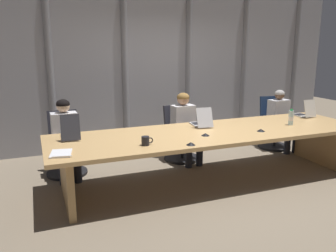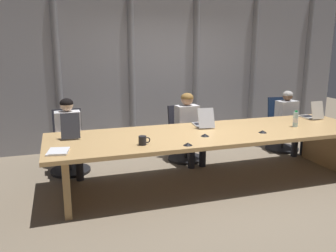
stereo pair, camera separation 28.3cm
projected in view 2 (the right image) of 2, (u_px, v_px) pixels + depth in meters
ground_plane at (212, 181)px, 4.93m from camera, size 15.30×15.30×0.00m
conference_table at (214, 141)px, 4.79m from camera, size 4.50×1.28×0.73m
curtain_backdrop at (166, 70)px, 6.61m from camera, size 7.65×0.17×2.88m
laptop_left_end at (71, 132)px, 4.52m from camera, size 0.26×0.47×0.33m
laptop_left_mid at (203, 123)px, 5.08m from camera, size 0.28×0.45×0.29m
laptop_center at (311, 115)px, 5.65m from camera, size 0.24×0.39×0.30m
office_chair_left_end at (69, 149)px, 5.28m from camera, size 0.60×0.60×0.94m
office_chair_left_mid at (185, 140)px, 5.84m from camera, size 0.60×0.60×0.91m
office_chair_center at (282, 130)px, 6.42m from camera, size 0.60×0.61×0.95m
person_left_end at (69, 133)px, 5.07m from camera, size 0.39×0.55×1.14m
person_left_mid at (189, 123)px, 5.63m from camera, size 0.41×0.57×1.14m
person_center at (290, 118)px, 6.21m from camera, size 0.40×0.57×1.10m
water_bottle_primary at (296, 119)px, 5.04m from camera, size 0.07×0.07×0.24m
coffee_mug_near at (143, 140)px, 4.13m from camera, size 0.14×0.09×0.11m
conference_mic_left_side at (188, 144)px, 4.11m from camera, size 0.11×0.11×0.03m
conference_mic_middle at (205, 135)px, 4.53m from camera, size 0.11×0.11×0.03m
conference_mic_right_side at (263, 131)px, 4.71m from camera, size 0.11×0.11×0.03m
spiral_notepad at (58, 152)px, 3.85m from camera, size 0.27×0.34×0.03m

